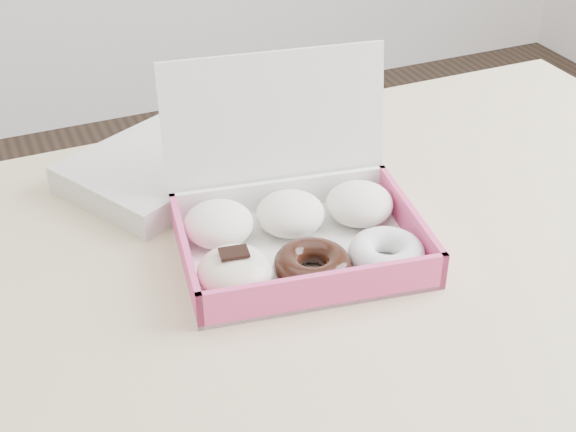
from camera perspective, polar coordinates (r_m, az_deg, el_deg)
name	(u,v)px	position (r m, az deg, el deg)	size (l,w,h in m)	color
table	(342,310)	(0.99, 3.86, -6.67)	(1.20, 0.80, 0.75)	tan
donut_box	(295,226)	(0.94, 0.49, -0.69)	(0.31, 0.28, 0.20)	white
newspapers	(162,168)	(1.10, -8.98, 3.42)	(0.23, 0.19, 0.04)	silver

